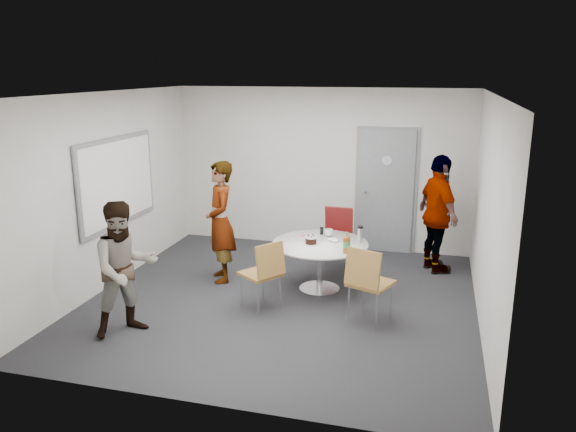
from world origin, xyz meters
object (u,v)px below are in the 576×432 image
(chair_near_right, at_px, (367,278))
(person_right, at_px, (438,214))
(table, at_px, (322,249))
(chair_far, at_px, (337,232))
(chair_near_left, at_px, (265,269))
(whiteboard, at_px, (118,181))
(door, at_px, (386,191))
(person_left, at_px, (125,269))
(person_main, at_px, (220,222))

(chair_near_right, distance_m, person_right, 2.27)
(table, bearing_deg, chair_far, 87.10)
(chair_near_left, distance_m, person_right, 2.93)
(whiteboard, relative_size, chair_near_right, 1.96)
(table, xyz_separation_m, person_right, (1.52, 1.19, 0.30))
(door, relative_size, person_left, 1.35)
(table, relative_size, person_left, 0.83)
(chair_near_left, height_order, chair_far, chair_far)
(door, relative_size, whiteboard, 1.12)
(table, height_order, chair_near_right, chair_near_right)
(table, height_order, chair_near_left, table)
(door, relative_size, chair_far, 2.24)
(person_left, distance_m, person_right, 4.58)
(table, height_order, person_left, person_left)
(door, distance_m, chair_near_right, 2.95)
(door, relative_size, person_right, 1.19)
(person_right, bearing_deg, door, 18.91)
(door, height_order, chair_near_left, door)
(table, bearing_deg, person_left, -135.87)
(chair_near_left, relative_size, person_left, 0.58)
(chair_near_right, height_order, person_main, person_main)
(table, relative_size, chair_near_left, 1.44)
(whiteboard, height_order, table, whiteboard)
(table, relative_size, chair_near_right, 1.35)
(chair_near_right, distance_m, person_left, 2.81)
(whiteboard, relative_size, table, 1.45)
(chair_far, relative_size, person_right, 0.53)
(table, relative_size, chair_far, 1.39)
(chair_near_right, xyz_separation_m, chair_far, (-0.69, 1.87, -0.02))
(chair_near_left, relative_size, chair_far, 0.97)
(door, height_order, whiteboard, door)
(chair_near_left, relative_size, person_main, 0.52)
(person_left, bearing_deg, whiteboard, 74.09)
(door, relative_size, chair_near_right, 2.18)
(chair_near_right, bearing_deg, whiteboard, -168.98)
(person_right, bearing_deg, person_left, 103.92)
(door, height_order, chair_far, door)
(whiteboard, distance_m, chair_near_left, 2.57)
(person_left, bearing_deg, chair_far, 6.93)
(chair_far, bearing_deg, person_right, -169.45)
(table, relative_size, person_main, 0.75)
(chair_near_left, distance_m, person_left, 1.70)
(door, distance_m, chair_near_left, 3.14)
(chair_near_right, xyz_separation_m, person_main, (-2.22, 0.94, 0.28))
(person_left, bearing_deg, person_right, -6.52)
(chair_far, relative_size, person_main, 0.54)
(chair_far, bearing_deg, person_main, 32.49)
(chair_far, bearing_deg, chair_near_left, 72.80)
(chair_near_right, height_order, person_left, person_left)
(chair_far, height_order, person_main, person_main)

